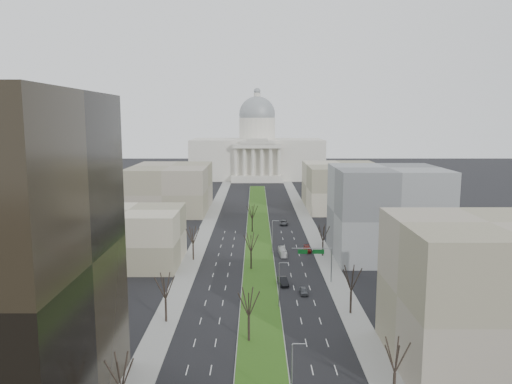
{
  "coord_description": "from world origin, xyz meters",
  "views": [
    {
      "loc": [
        -0.85,
        -38.47,
        36.89
      ],
      "look_at": [
        -0.77,
        109.68,
        14.85
      ],
      "focal_mm": 35.0,
      "sensor_mm": 36.0,
      "label": 1
    }
  ],
  "objects_px": {
    "car_grey_near": "(304,291)",
    "car_red": "(307,249)",
    "car_grey_far": "(284,223)",
    "car_black": "(283,281)",
    "box_van": "(283,252)"
  },
  "relations": [
    {
      "from": "car_red",
      "to": "car_grey_far",
      "type": "bearing_deg",
      "value": 98.75
    },
    {
      "from": "car_grey_near",
      "to": "box_van",
      "type": "height_order",
      "value": "box_van"
    },
    {
      "from": "car_grey_near",
      "to": "car_red",
      "type": "bearing_deg",
      "value": 81.28
    },
    {
      "from": "car_grey_near",
      "to": "car_black",
      "type": "relative_size",
      "value": 0.78
    },
    {
      "from": "car_grey_near",
      "to": "car_black",
      "type": "distance_m",
      "value": 7.2
    },
    {
      "from": "car_red",
      "to": "car_grey_far",
      "type": "height_order",
      "value": "car_grey_far"
    },
    {
      "from": "car_grey_far",
      "to": "car_grey_near",
      "type": "bearing_deg",
      "value": -85.78
    },
    {
      "from": "car_grey_far",
      "to": "box_van",
      "type": "bearing_deg",
      "value": -89.75
    },
    {
      "from": "car_grey_far",
      "to": "box_van",
      "type": "height_order",
      "value": "box_van"
    },
    {
      "from": "car_red",
      "to": "box_van",
      "type": "xyz_separation_m",
      "value": [
        -7.07,
        -4.01,
        0.27
      ]
    },
    {
      "from": "car_grey_near",
      "to": "car_black",
      "type": "bearing_deg",
      "value": 122.8
    },
    {
      "from": "car_black",
      "to": "car_red",
      "type": "relative_size",
      "value": 1.03
    },
    {
      "from": "box_van",
      "to": "car_grey_near",
      "type": "bearing_deg",
      "value": -88.21
    },
    {
      "from": "car_black",
      "to": "car_red",
      "type": "height_order",
      "value": "car_black"
    },
    {
      "from": "car_red",
      "to": "car_black",
      "type": "bearing_deg",
      "value": -105.04
    }
  ]
}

